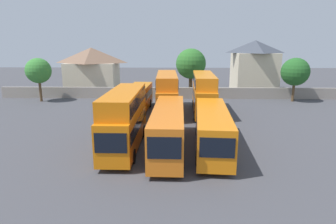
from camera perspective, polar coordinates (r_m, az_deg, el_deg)
ground at (r=41.70m, az=0.54°, el=1.37°), size 140.00×140.00×0.00m
depot_boundary_wall at (r=46.86m, az=0.65°, el=3.81°), size 56.00×0.50×1.80m
bus_1 at (r=24.09m, az=-8.67°, el=-0.91°), size 2.60×10.29×4.88m
bus_2 at (r=23.61m, az=0.07°, el=-2.89°), size 2.69×11.93×3.54m
bus_3 at (r=24.06m, az=8.78°, el=-3.02°), size 3.34×11.57×3.32m
bus_4 at (r=36.87m, az=-6.24°, el=2.71°), size 3.13×11.72×3.29m
bus_5 at (r=36.73m, az=-0.22°, el=4.22°), size 2.89×11.79×5.01m
bus_6 at (r=36.62m, az=7.12°, el=4.09°), size 2.84×11.23×5.00m
house_terrace_left at (r=55.69m, az=-14.86°, el=8.23°), size 9.54×6.56×8.09m
house_terrace_centre at (r=56.84m, az=16.76°, el=8.86°), size 7.84×8.13×9.39m
tree_left_of_lot at (r=48.00m, az=24.00°, el=7.30°), size 4.22×4.22×6.68m
tree_behind_wall at (r=48.14m, az=-24.39°, el=7.47°), size 3.81×3.81×6.65m
tree_right_of_lot at (r=48.89m, az=4.58°, el=9.52°), size 5.04×5.04×7.99m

